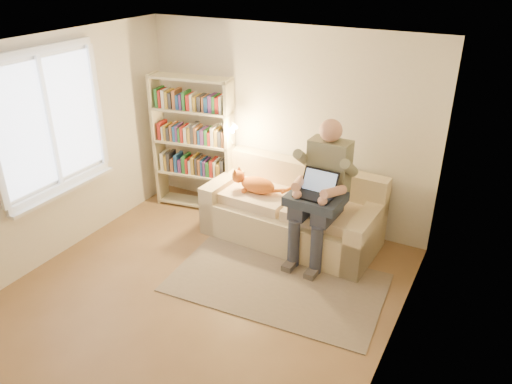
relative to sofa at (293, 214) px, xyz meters
The scene contains 13 objects.
floor 1.82m from the sofa, 102.17° to the right, with size 4.50×4.50×0.00m, color brown.
ceiling 2.88m from the sofa, 102.17° to the right, with size 4.00×4.50×0.02m, color white.
wall_left 3.10m from the sofa, 143.71° to the right, with size 0.02×4.50×2.60m, color silver.
wall_right 2.57m from the sofa, 47.06° to the right, with size 0.02×4.50×2.60m, color silver.
wall_back 1.15m from the sofa, 126.68° to the left, with size 4.00×0.02×2.60m, color silver.
window 2.98m from the sofa, 146.38° to the right, with size 0.12×1.52×1.69m.
sofa is the anchor object (origin of this frame).
person 0.77m from the sofa, 22.47° to the right, with size 0.51×0.80×1.69m.
cat 0.66m from the sofa, 167.70° to the right, with size 0.71×0.27×0.26m.
blanket 0.80m from the sofa, 35.19° to the right, with size 0.63×0.51×0.11m, color #252F40.
laptop 0.88m from the sofa, 34.19° to the right, with size 0.44×0.39×0.35m.
bookshelf 1.77m from the sofa, behind, with size 1.30×0.47×1.91m.
rug 1.09m from the sofa, 75.02° to the right, with size 2.36×1.39×0.01m, color gray.
Camera 1 is at (2.62, -3.42, 3.41)m, focal length 35.00 mm.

